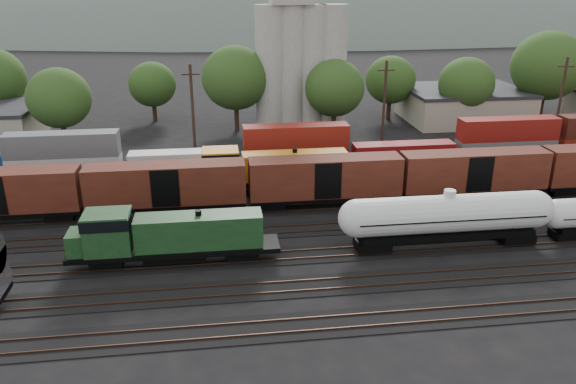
{
  "coord_description": "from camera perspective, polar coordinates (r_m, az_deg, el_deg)",
  "views": [
    {
      "loc": [
        -9.17,
        -46.14,
        21.76
      ],
      "look_at": [
        -2.9,
        2.0,
        3.0
      ],
      "focal_mm": 35.0,
      "sensor_mm": 36.0,
      "label": 1
    }
  ],
  "objects": [
    {
      "name": "ground",
      "position": [
        51.83,
        3.48,
        -3.74
      ],
      "size": [
        600.0,
        600.0,
        0.0
      ],
      "primitive_type": "plane",
      "color": "black"
    },
    {
      "name": "tracks",
      "position": [
        51.81,
        3.48,
        -3.69
      ],
      "size": [
        180.0,
        33.2,
        0.2
      ],
      "color": "black",
      "rests_on": "ground"
    },
    {
      "name": "green_locomotive",
      "position": [
        45.65,
        -12.65,
        -4.34
      ],
      "size": [
        16.7,
        2.95,
        4.42
      ],
      "color": "black",
      "rests_on": "ground"
    },
    {
      "name": "tank_car_a",
      "position": [
        49.03,
        15.88,
        -2.35
      ],
      "size": [
        18.73,
        3.35,
        4.91
      ],
      "color": "silver",
      "rests_on": "ground"
    },
    {
      "name": "orange_locomotive",
      "position": [
        59.5,
        -2.33,
        2.37
      ],
      "size": [
        18.61,
        3.1,
        4.65
      ],
      "color": "black",
      "rests_on": "ground"
    },
    {
      "name": "boxcar_string",
      "position": [
        55.41,
        3.8,
        1.42
      ],
      "size": [
        169.0,
        2.9,
        4.2
      ],
      "color": "black",
      "rests_on": "ground"
    },
    {
      "name": "container_wall",
      "position": [
        64.04,
        -8.86,
        3.64
      ],
      "size": [
        163.09,
        2.6,
        5.8
      ],
      "color": "black",
      "rests_on": "ground"
    },
    {
      "name": "grain_silo",
      "position": [
        83.74,
        1.23,
        13.92
      ],
      "size": [
        13.4,
        5.0,
        29.0
      ],
      "color": "#A6A398",
      "rests_on": "ground"
    },
    {
      "name": "industrial_sheds",
      "position": [
        85.1,
        3.51,
        8.05
      ],
      "size": [
        119.38,
        17.26,
        5.1
      ],
      "color": "#9E937F",
      "rests_on": "ground"
    },
    {
      "name": "tree_band",
      "position": [
        85.17,
        -2.9,
        11.6
      ],
      "size": [
        163.74,
        21.65,
        14.36
      ],
      "color": "black",
      "rests_on": "ground"
    },
    {
      "name": "utility_poles",
      "position": [
        70.49,
        0.24,
        8.39
      ],
      "size": [
        122.2,
        0.36,
        12.0
      ],
      "color": "black",
      "rests_on": "ground"
    },
    {
      "name": "distant_hills",
      "position": [
        310.81,
        -1.27,
        13.3
      ],
      "size": [
        860.0,
        286.0,
        130.0
      ],
      "color": "#59665B",
      "rests_on": "ground"
    }
  ]
}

